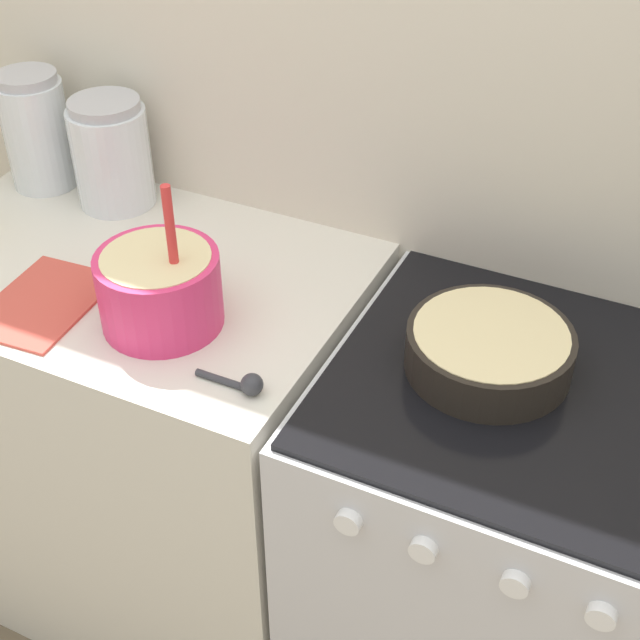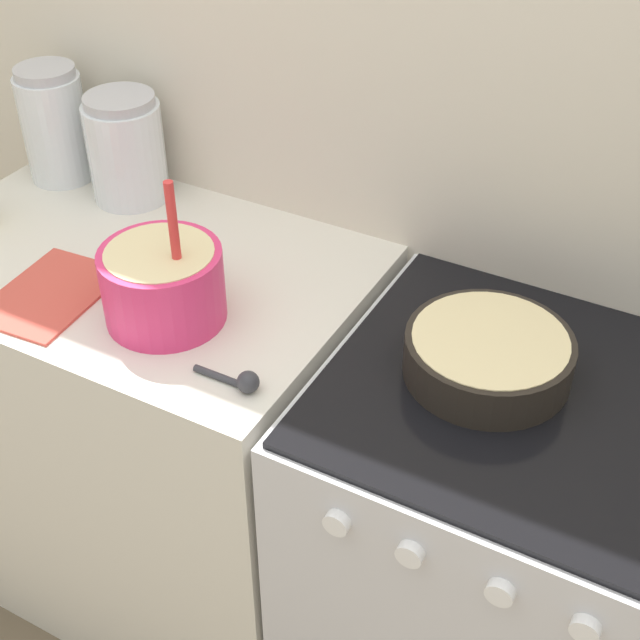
# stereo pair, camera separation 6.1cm
# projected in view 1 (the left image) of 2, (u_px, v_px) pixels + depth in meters

# --- Properties ---
(wall_back) EXTENTS (4.77, 0.05, 2.40)m
(wall_back) POSITION_uv_depth(u_px,v_px,m) (413.00, 105.00, 1.57)
(wall_back) COLOR beige
(wall_back) RESTS_ON ground_plane
(countertop_cabinet) EXTENTS (0.88, 0.60, 0.92)m
(countertop_cabinet) POSITION_uv_depth(u_px,v_px,m) (149.00, 442.00, 1.94)
(countertop_cabinet) COLOR silver
(countertop_cabinet) RESTS_ON ground_plane
(stove) EXTENTS (0.66, 0.61, 0.92)m
(stove) POSITION_uv_depth(u_px,v_px,m) (498.00, 571.00, 1.67)
(stove) COLOR silver
(stove) RESTS_ON ground_plane
(mixing_bowl) EXTENTS (0.21, 0.21, 0.27)m
(mixing_bowl) POSITION_uv_depth(u_px,v_px,m) (159.00, 285.00, 1.48)
(mixing_bowl) COLOR #E0336B
(mixing_bowl) RESTS_ON countertop_cabinet
(baking_pan) EXTENTS (0.27, 0.27, 0.07)m
(baking_pan) POSITION_uv_depth(u_px,v_px,m) (489.00, 349.00, 1.41)
(baking_pan) COLOR black
(baking_pan) RESTS_ON stove
(storage_jar_left) EXTENTS (0.14, 0.14, 0.25)m
(storage_jar_left) POSITION_uv_depth(u_px,v_px,m) (38.00, 138.00, 1.85)
(storage_jar_left) COLOR silver
(storage_jar_left) RESTS_ON countertop_cabinet
(storage_jar_middle) EXTENTS (0.16, 0.16, 0.22)m
(storage_jar_middle) POSITION_uv_depth(u_px,v_px,m) (113.00, 160.00, 1.80)
(storage_jar_middle) COLOR silver
(storage_jar_middle) RESTS_ON countertop_cabinet
(recipe_page) EXTENTS (0.19, 0.25, 0.01)m
(recipe_page) POSITION_uv_depth(u_px,v_px,m) (43.00, 302.00, 1.57)
(recipe_page) COLOR #CC4C3F
(recipe_page) RESTS_ON countertop_cabinet
(measuring_spoon) EXTENTS (0.12, 0.04, 0.04)m
(measuring_spoon) POSITION_uv_depth(u_px,v_px,m) (245.00, 384.00, 1.38)
(measuring_spoon) COLOR #333338
(measuring_spoon) RESTS_ON countertop_cabinet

